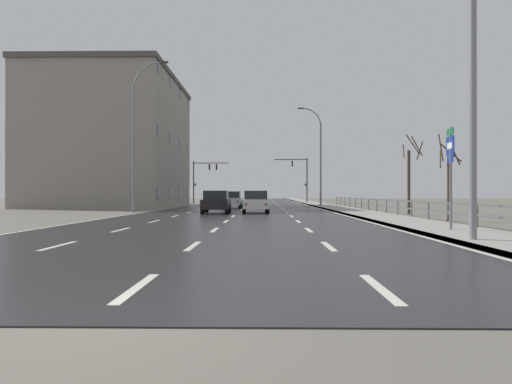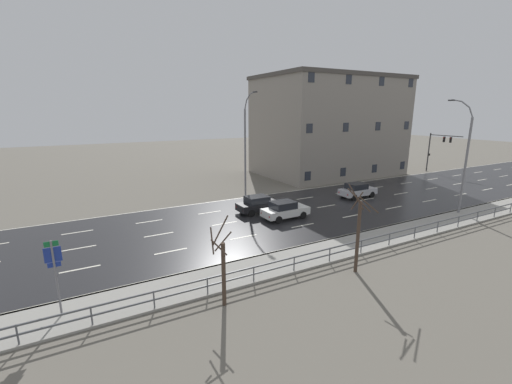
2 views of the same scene
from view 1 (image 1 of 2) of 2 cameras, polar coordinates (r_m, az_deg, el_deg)
name	(u,v)px [view 1 (image 1 of 2)]	position (r m, az deg, el deg)	size (l,w,h in m)	color
ground_plane	(247,206)	(52.89, -1.04, -1.74)	(160.00, 160.00, 0.12)	#666056
road_asphalt_strip	(250,203)	(64.88, -0.68, -1.39)	(14.00, 120.00, 0.03)	#232326
sidewalk_right	(312,203)	(65.19, 6.75, -1.34)	(3.00, 120.00, 0.12)	gray
guardrail	(381,203)	(33.49, 14.80, -1.32)	(0.07, 39.73, 1.00)	#515459
street_lamp_foreground	(466,36)	(14.97, 23.90, 16.68)	(2.81, 0.24, 11.74)	slate
street_lamp_midground	(319,158)	(48.69, 7.58, 4.05)	(2.39, 0.24, 10.12)	slate
street_lamp_left_bank	(136,138)	(35.67, -14.21, 6.24)	(2.61, 0.24, 10.98)	slate
highway_sign	(451,165)	(18.05, 22.28, 3.00)	(0.09, 0.68, 3.71)	slate
traffic_signal_right	(301,174)	(67.05, 5.46, 2.19)	(4.68, 0.36, 6.39)	#38383A
traffic_signal_left	(202,174)	(66.24, -6.44, 2.11)	(4.98, 0.36, 5.84)	#38383A
car_far_left	(256,202)	(33.56, -0.05, -1.16)	(1.93, 4.15, 1.57)	silver
car_near_left	(232,200)	(44.56, -2.92, -0.92)	(1.86, 4.11, 1.57)	#B7B7BC
car_near_right	(216,202)	(32.62, -4.77, -1.19)	(1.87, 4.12, 1.57)	black
brick_building	(115,142)	(54.02, -16.59, 5.75)	(13.55, 19.79, 13.88)	gray
bare_tree_near	(449,183)	(25.36, 22.08, 0.98)	(1.18, 1.20, 4.38)	#423328
bare_tree_mid	(410,177)	(33.17, 17.93, 1.72)	(1.31, 1.60, 5.26)	#423328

